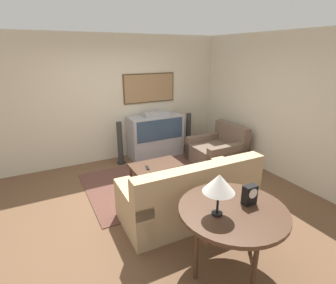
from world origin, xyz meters
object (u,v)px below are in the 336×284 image
Objects in this scene: speaker_tower_right at (188,133)px; console_table at (233,214)px; coffee_table at (156,166)px; mantel_clock at (250,195)px; table_lamp at (219,184)px; tv at (156,136)px; armchair at (218,151)px; speaker_tower_left at (120,144)px; couch at (190,197)px.

console_table is at bearing -114.80° from speaker_tower_right.
speaker_tower_right reaches higher than coffee_table.
console_table is 5.26× the size of mantel_clock.
tv is at bearing 74.95° from table_lamp.
armchair is 0.96m from speaker_tower_right.
coffee_table is 1.24m from speaker_tower_left.
couch reaches higher than armchair.
tv is 3.56m from console_table.
table_lamp is 3.51m from speaker_tower_left.
tv reaches higher than speaker_tower_left.
tv is at bearing 78.28° from console_table.
coffee_table is at bearing -89.34° from couch.
mantel_clock is at bearing -0.16° from table_lamp.
speaker_tower_right is at bearing 65.20° from console_table.
table_lamp reaches higher than console_table.
console_table is at bearing -35.40° from armchair.
couch is 1.96× the size of armchair.
couch is at bearing -90.21° from coffee_table.
armchair is 1.09× the size of coffee_table.
tv reaches higher than mantel_clock.
speaker_tower_left is 1.73m from speaker_tower_right.
coffee_table is at bearing -80.58° from armchair.
tv is at bearing 65.02° from coffee_table.
armchair is at bearing 51.51° from table_lamp.
console_table is 3.45m from speaker_tower_left.
speaker_tower_left is (0.07, 3.44, -0.69)m from table_lamp.
table_lamp is (-0.94, -3.48, 0.64)m from tv.
tv reaches higher than armchair.
console_table is 3.80m from speaker_tower_right.
coffee_table is 4.21× the size of mantel_clock.
coffee_table is 0.80× the size of console_table.
coffee_table is 2.41m from table_lamp.
mantel_clock reaches higher than console_table.
couch is 1.71× the size of console_table.
armchair is 3.33m from table_lamp.
mantel_clock is at bearing -111.84° from speaker_tower_right.
speaker_tower_left is 1.00× the size of speaker_tower_right.
couch is 1.21m from mantel_clock.
armchair is 0.87× the size of console_table.
console_table is (-0.14, -2.24, 0.39)m from coffee_table.
mantel_clock is (0.42, -0.00, -0.23)m from table_lamp.
speaker_tower_right is (1.73, 0.00, 0.00)m from speaker_tower_left.
speaker_tower_right reaches higher than armchair.
table_lamp is at bearing -179.41° from console_table.
tv is 1.30× the size of speaker_tower_right.
tv is at bearing -132.39° from armchair.
table_lamp is at bearing -105.05° from tv.
mantel_clock is at bearing -32.06° from armchair.
coffee_table is at bearing -114.98° from tv.
tv is 5.64× the size of mantel_clock.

